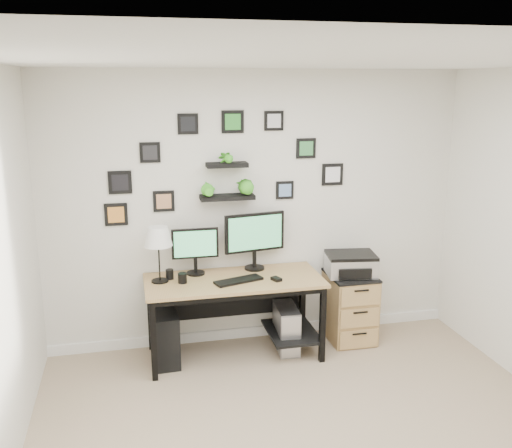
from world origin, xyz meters
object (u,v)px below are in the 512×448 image
object	(u,v)px
monitor_left	(195,248)
printer	(351,264)
desk	(237,290)
monitor_right	(255,236)
pc_tower_black	(165,336)
pc_tower_grey	(286,328)
table_lamp	(158,238)
file_cabinet	(350,307)
mug	(182,278)

from	to	relation	value
monitor_left	printer	world-z (taller)	monitor_left
desk	monitor_right	size ratio (longest dim) A/B	2.74
monitor_right	pc_tower_black	bearing A→B (deg)	-167.41
desk	printer	bearing A→B (deg)	3.23
pc_tower_black	printer	distance (m)	1.88
pc_tower_grey	pc_tower_black	bearing A→B (deg)	179.03
pc_tower_grey	table_lamp	bearing A→B (deg)	176.88
pc_tower_grey	desk	bearing A→B (deg)	177.22
desk	file_cabinet	world-z (taller)	desk
monitor_right	file_cabinet	world-z (taller)	monitor_right
desk	file_cabinet	xyz separation A→B (m)	(1.13, 0.06, -0.29)
monitor_right	table_lamp	world-z (taller)	monitor_right
pc_tower_grey	monitor_right	bearing A→B (deg)	140.27
table_lamp	monitor_right	bearing A→B (deg)	9.61
monitor_right	pc_tower_grey	distance (m)	0.92
monitor_left	mug	world-z (taller)	monitor_left
monitor_right	pc_tower_grey	bearing A→B (deg)	-39.73
desk	printer	xyz separation A→B (m)	(1.13, 0.06, 0.15)
monitor_right	pc_tower_black	size ratio (longest dim) A/B	1.21
monitor_left	pc_tower_black	size ratio (longest dim) A/B	0.90
monitor_left	pc_tower_grey	xyz separation A→B (m)	(0.82, -0.19, -0.79)
monitor_left	pc_tower_grey	distance (m)	1.16
monitor_left	pc_tower_grey	size ratio (longest dim) A/B	0.99
mug	file_cabinet	bearing A→B (deg)	3.34
monitor_left	table_lamp	bearing A→B (deg)	-158.94
pc_tower_grey	file_cabinet	distance (m)	0.68
monitor_right	mug	distance (m)	0.79
desk	pc_tower_grey	world-z (taller)	desk
monitor_right	file_cabinet	distance (m)	1.19
mug	pc_tower_grey	xyz separation A→B (m)	(0.97, 0.01, -0.58)
desk	pc_tower_grey	bearing A→B (deg)	-2.78
monitor_right	printer	size ratio (longest dim) A/B	1.16
mug	file_cabinet	xyz separation A→B (m)	(1.63, 0.10, -0.46)
pc_tower_black	pc_tower_grey	distance (m)	1.14
mug	printer	world-z (taller)	printer
file_cabinet	desk	bearing A→B (deg)	-177.06
monitor_left	monitor_right	xyz separation A→B (m)	(0.56, 0.02, 0.07)
monitor_right	printer	bearing A→B (deg)	-7.99
desk	monitor_right	world-z (taller)	monitor_right
monitor_right	table_lamp	distance (m)	0.92
desk	monitor_left	bearing A→B (deg)	154.48
monitor_left	table_lamp	size ratio (longest dim) A/B	0.87
pc_tower_black	file_cabinet	xyz separation A→B (m)	(1.80, 0.06, 0.09)
mug	printer	bearing A→B (deg)	3.54
pc_tower_black	file_cabinet	distance (m)	1.81
printer	mug	bearing A→B (deg)	-176.46
mug	pc_tower_black	bearing A→B (deg)	168.85
monitor_left	pc_tower_black	bearing A→B (deg)	-151.18
pc_tower_grey	mug	bearing A→B (deg)	-179.15
monitor_left	file_cabinet	bearing A→B (deg)	-4.29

